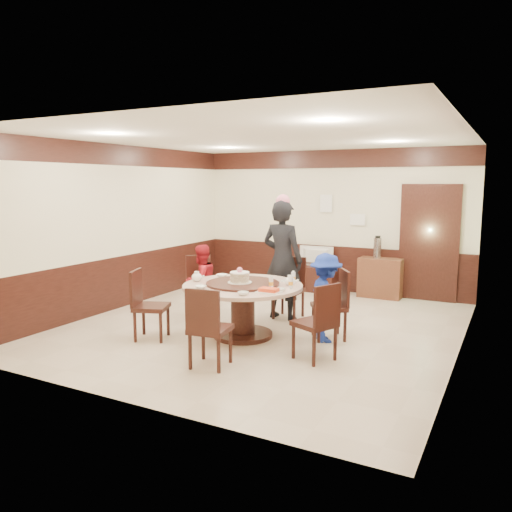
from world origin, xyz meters
The scene contains 30 objects.
room centered at (0.01, 0.01, 1.08)m, with size 6.00×6.04×2.84m.
banquet_table centered at (-0.04, -0.58, 0.53)m, with size 1.68×1.68×0.78m.
chair_0 centered at (1.09, -0.09, 0.30)m, with size 0.61×0.61×0.97m.
chair_1 centered at (0.13, 0.65, 0.30)m, with size 0.45×0.46×0.97m.
chair_2 centered at (-1.22, 0.13, 0.30)m, with size 0.62×0.62×0.97m.
chair_3 centered at (-1.13, -1.27, 0.30)m, with size 0.58×0.57×0.97m.
chair_4 centered at (0.19, -1.79, 0.30)m, with size 0.50×0.51×0.97m.
chair_5 centered at (1.21, -0.99, 0.30)m, with size 0.59×0.58×0.97m.
person_standing centered at (0.05, 0.55, 0.95)m, with size 0.69×0.45×1.89m, color black.
person_red centered at (-1.12, 0.00, 0.59)m, with size 0.58×0.45×1.18m, color #A71620.
person_blue centered at (1.06, -0.23, 0.61)m, with size 0.79×0.45×1.22m, color navy.
birthday_cake centered at (-0.06, -0.62, 0.86)m, with size 0.34×0.34×0.22m.
teapot_left centered at (-0.73, -0.69, 0.81)m, with size 0.17×0.15×0.13m, color white.
teapot_right centered at (0.58, -0.34, 0.81)m, with size 0.17×0.15×0.13m, color white.
bowl_0 centered at (-0.60, -0.22, 0.77)m, with size 0.16×0.16×0.04m, color white.
bowl_1 centered at (0.30, -1.17, 0.77)m, with size 0.14×0.14×0.04m, color white.
bowl_2 centered at (-0.41, -1.07, 0.77)m, with size 0.14×0.14×0.04m, color white.
bowl_3 centered at (0.61, -0.73, 0.77)m, with size 0.12×0.12×0.04m, color white.
saucer_near centered at (-0.29, -1.23, 0.76)m, with size 0.18×0.18×0.01m, color white.
saucer_far centered at (0.41, -0.08, 0.76)m, with size 0.18×0.18×0.01m, color white.
shrimp_platter centered at (0.52, -0.89, 0.78)m, with size 0.30×0.20×0.06m.
bottle_0 centered at (0.44, -0.66, 0.83)m, with size 0.06×0.06×0.16m, color white.
bottle_1 centered at (0.66, -0.51, 0.83)m, with size 0.06×0.06×0.16m, color white.
bottle_2 centered at (0.56, -0.18, 0.83)m, with size 0.06×0.06×0.16m, color white.
tv_stand centered at (-0.23, 2.75, 0.25)m, with size 0.85×0.45×0.50m, color black.
television centered at (-0.23, 2.75, 0.70)m, with size 0.69×0.09×0.40m, color gray.
side_cabinet centered at (1.08, 2.78, 0.38)m, with size 0.80×0.40×0.75m, color #5A301E.
thermos centered at (1.00, 2.78, 0.94)m, with size 0.15×0.15×0.38m, color silver.
notice_left centered at (-0.10, 2.96, 1.75)m, with size 0.25×0.00×0.35m, color white.
notice_right centered at (0.55, 2.96, 1.45)m, with size 0.30×0.00×0.22m, color white.
Camera 1 is at (3.30, -6.54, 2.15)m, focal length 35.00 mm.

